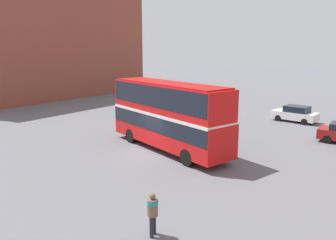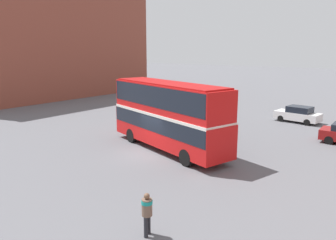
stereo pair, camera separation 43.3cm
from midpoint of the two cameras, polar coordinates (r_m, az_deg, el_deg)
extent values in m
plane|color=#5B5B60|center=(22.70, -3.45, -5.92)|extent=(240.00, 240.00, 0.00)
cube|color=brown|center=(53.74, -19.51, 12.33)|extent=(11.08, 31.26, 15.69)
cube|color=red|center=(23.25, 0.53, -1.50)|extent=(10.97, 5.41, 2.17)
cube|color=red|center=(22.84, 0.54, 3.70)|extent=(10.80, 5.30, 2.09)
cube|color=black|center=(23.14, 0.54, -0.32)|extent=(10.88, 5.41, 1.07)
cube|color=black|center=(22.80, 0.55, 4.32)|extent=(10.65, 5.28, 1.42)
cube|color=silver|center=(23.01, 0.54, 1.20)|extent=(10.88, 5.41, 0.20)
cube|color=#A91111|center=(22.71, 0.55, 6.43)|extent=(10.29, 4.99, 0.10)
cylinder|color=black|center=(21.76, 8.42, -5.34)|extent=(1.12, 0.59, 1.08)
cylinder|color=black|center=(20.27, 3.78, -6.55)|extent=(1.12, 0.59, 1.08)
cylinder|color=black|center=(26.66, -1.65, -1.95)|extent=(1.12, 0.59, 1.08)
cylinder|color=black|center=(25.46, -5.89, -2.69)|extent=(1.12, 0.59, 1.08)
cylinder|color=#232328|center=(13.10, -2.89, -18.15)|extent=(0.16, 0.16, 0.85)
cylinder|color=#232328|center=(13.31, -2.43, -17.61)|extent=(0.16, 0.16, 0.85)
cylinder|color=brown|center=(12.84, -2.69, -14.95)|extent=(0.51, 0.51, 0.67)
cylinder|color=teal|center=(12.74, -2.70, -14.09)|extent=(0.54, 0.54, 0.15)
sphere|color=brown|center=(12.64, -2.71, -13.11)|extent=(0.23, 0.23, 0.23)
cube|color=silver|center=(34.86, 21.95, 0.68)|extent=(4.40, 2.34, 0.74)
cube|color=black|center=(34.68, 22.29, 1.72)|extent=(2.37, 1.92, 0.60)
cylinder|color=black|center=(34.65, 19.38, 0.26)|extent=(0.64, 0.29, 0.62)
cylinder|color=black|center=(36.18, 20.52, 0.65)|extent=(0.64, 0.29, 0.62)
cylinder|color=black|center=(33.69, 23.40, -0.38)|extent=(0.64, 0.29, 0.62)
cylinder|color=black|center=(35.26, 24.39, 0.05)|extent=(0.64, 0.29, 0.62)
cube|color=slate|center=(33.88, 3.24, 1.31)|extent=(4.69, 2.79, 0.82)
cube|color=black|center=(33.70, 3.53, 2.39)|extent=(2.61, 2.09, 0.50)
cylinder|color=black|center=(33.71, 0.60, 0.64)|extent=(0.65, 0.37, 0.62)
cylinder|color=black|center=(35.14, 1.57, 1.11)|extent=(0.65, 0.37, 0.62)
cylinder|color=black|center=(32.79, 5.01, 0.27)|extent=(0.65, 0.37, 0.62)
cylinder|color=black|center=(34.26, 5.82, 0.76)|extent=(0.65, 0.37, 0.62)
cylinder|color=black|center=(29.42, 27.18, -2.41)|extent=(0.65, 0.24, 0.64)
cylinder|color=black|center=(27.77, 26.62, -3.16)|extent=(0.65, 0.24, 0.64)
camera|label=1|loc=(0.22, -89.46, 0.12)|focal=35.00mm
camera|label=2|loc=(0.22, 90.54, -0.12)|focal=35.00mm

